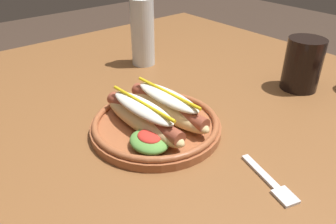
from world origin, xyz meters
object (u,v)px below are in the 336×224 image
soda_cup (303,64)px  glass_bottle (142,29)px  fork (271,183)px  hot_dog_plate (155,120)px

soda_cup → glass_bottle: size_ratio=0.48×
glass_bottle → soda_cup: bearing=28.2°
fork → glass_bottle: 0.55m
fork → soda_cup: soda_cup is taller
hot_dog_plate → glass_bottle: glass_bottle is taller
soda_cup → glass_bottle: glass_bottle is taller
hot_dog_plate → fork: hot_dog_plate is taller
soda_cup → glass_bottle: bearing=-151.8°
fork → glass_bottle: glass_bottle is taller
hot_dog_plate → fork: (0.23, 0.05, -0.02)m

